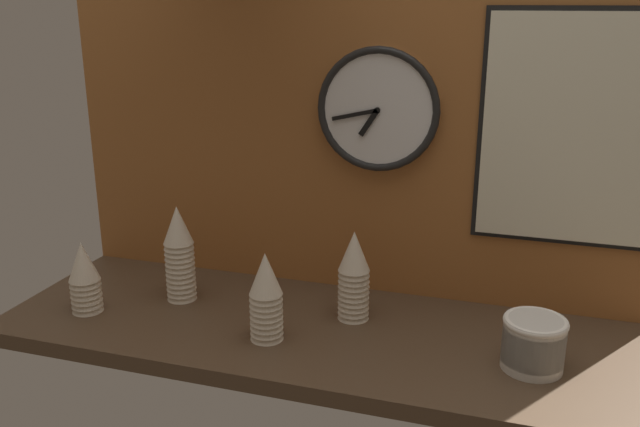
% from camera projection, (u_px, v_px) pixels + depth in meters
% --- Properties ---
extents(ground_plane, '(1.60, 0.56, 0.04)m').
position_uv_depth(ground_plane, '(320.00, 332.00, 1.69)').
color(ground_plane, '#4C3826').
extents(wall_tiled_back, '(1.60, 0.03, 1.05)m').
position_uv_depth(wall_tiled_back, '(350.00, 99.00, 1.77)').
color(wall_tiled_back, '#A3602D').
rests_on(wall_tiled_back, ground_plane).
extents(cup_stack_center, '(0.08, 0.08, 0.22)m').
position_uv_depth(cup_stack_center, '(266.00, 297.00, 1.59)').
color(cup_stack_center, beige).
rests_on(cup_stack_center, ground_plane).
extents(cup_stack_center_right, '(0.08, 0.08, 0.23)m').
position_uv_depth(cup_stack_center_right, '(354.00, 276.00, 1.69)').
color(cup_stack_center_right, beige).
rests_on(cup_stack_center_right, ground_plane).
extents(cup_stack_far_left, '(0.08, 0.08, 0.19)m').
position_uv_depth(cup_stack_far_left, '(84.00, 277.00, 1.73)').
color(cup_stack_far_left, beige).
rests_on(cup_stack_far_left, ground_plane).
extents(cup_stack_left, '(0.08, 0.08, 0.26)m').
position_uv_depth(cup_stack_left, '(179.00, 253.00, 1.80)').
color(cup_stack_left, beige).
rests_on(cup_stack_left, ground_plane).
extents(bowl_stack_far_right, '(0.14, 0.14, 0.12)m').
position_uv_depth(bowl_stack_far_right, '(534.00, 342.00, 1.47)').
color(bowl_stack_far_right, beige).
rests_on(bowl_stack_far_right, ground_plane).
extents(wall_clock, '(0.32, 0.03, 0.32)m').
position_uv_depth(wall_clock, '(378.00, 110.00, 1.72)').
color(wall_clock, white).
extents(menu_board, '(0.44, 0.01, 0.57)m').
position_uv_depth(menu_board, '(573.00, 131.00, 1.61)').
color(menu_board, black).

